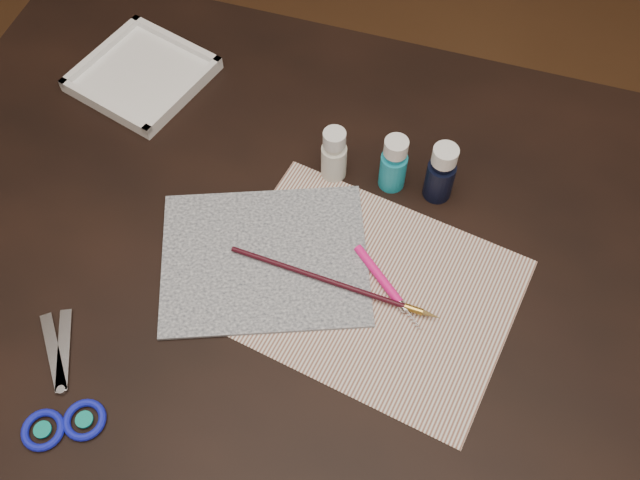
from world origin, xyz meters
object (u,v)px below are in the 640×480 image
(paint_bottle_white, at_px, (334,154))
(paint_bottle_navy, at_px, (441,172))
(scissors, at_px, (54,378))
(paint_bottle_cyan, at_px, (394,163))
(palette_tray, at_px, (142,74))
(canvas, at_px, (265,258))
(paper, at_px, (367,289))

(paint_bottle_white, bearing_deg, paint_bottle_navy, 3.79)
(paint_bottle_navy, bearing_deg, scissors, -132.83)
(paint_bottle_cyan, distance_m, palette_tray, 0.45)
(palette_tray, bearing_deg, paint_bottle_white, -14.39)
(canvas, distance_m, paint_bottle_white, 0.18)
(paint_bottle_white, bearing_deg, canvas, -105.50)
(canvas, bearing_deg, scissors, -128.29)
(canvas, relative_size, palette_tray, 1.52)
(canvas, bearing_deg, paint_bottle_cyan, 53.27)
(paint_bottle_cyan, relative_size, palette_tray, 0.51)
(paint_bottle_cyan, bearing_deg, paint_bottle_navy, 1.74)
(paint_bottle_white, height_order, paint_bottle_cyan, paint_bottle_cyan)
(paint_bottle_navy, xyz_separation_m, scissors, (-0.39, -0.42, -0.04))
(paint_bottle_white, distance_m, scissors, 0.48)
(palette_tray, bearing_deg, paint_bottle_cyan, -10.61)
(paper, height_order, scissors, scissors)
(paint_bottle_cyan, relative_size, paint_bottle_navy, 0.95)
(paint_bottle_white, bearing_deg, paint_bottle_cyan, 5.39)
(paint_bottle_navy, bearing_deg, canvas, -138.01)
(canvas, bearing_deg, palette_tray, 139.31)
(paint_bottle_navy, height_order, scissors, paint_bottle_navy)
(paint_bottle_white, relative_size, scissors, 0.45)
(canvas, distance_m, scissors, 0.31)
(scissors, height_order, palette_tray, palette_tray)
(paper, bearing_deg, palette_tray, 149.71)
(paint_bottle_white, distance_m, paint_bottle_navy, 0.15)
(canvas, xyz_separation_m, palette_tray, (-0.30, 0.26, 0.01))
(paper, bearing_deg, paint_bottle_cyan, 94.29)
(paint_bottle_white, xyz_separation_m, palette_tray, (-0.35, 0.09, -0.03))
(paper, distance_m, scissors, 0.42)
(paint_bottle_white, xyz_separation_m, paint_bottle_navy, (0.15, 0.01, 0.00))
(canvas, xyz_separation_m, paint_bottle_white, (0.05, 0.17, 0.04))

